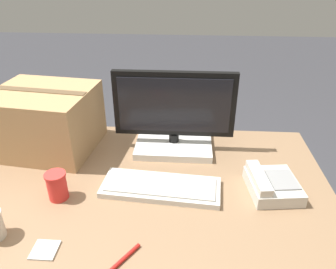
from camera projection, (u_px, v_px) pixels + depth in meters
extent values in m
cube|color=#8C6B4C|center=(103.00, 248.00, 1.44)|extent=(1.80, 0.90, 0.74)
cube|color=white|center=(174.00, 144.00, 1.47)|extent=(0.33, 0.25, 0.03)
cylinder|color=black|center=(174.00, 137.00, 1.46)|extent=(0.04, 0.04, 0.04)
cube|color=black|center=(174.00, 104.00, 1.38)|extent=(0.52, 0.03, 0.29)
cube|color=black|center=(174.00, 106.00, 1.36)|extent=(0.47, 0.01, 0.24)
cube|color=beige|center=(161.00, 188.00, 1.21)|extent=(0.45, 0.20, 0.02)
cube|color=#B7B2A8|center=(161.00, 184.00, 1.20)|extent=(0.41, 0.16, 0.01)
cube|color=beige|center=(273.00, 186.00, 1.20)|extent=(0.19, 0.22, 0.05)
cube|color=beige|center=(259.00, 178.00, 1.18)|extent=(0.07, 0.19, 0.03)
cube|color=gray|center=(282.00, 180.00, 1.19)|extent=(0.11, 0.13, 0.01)
cylinder|color=red|center=(57.00, 187.00, 1.15)|extent=(0.07, 0.07, 0.10)
cylinder|color=red|center=(55.00, 175.00, 1.13)|extent=(0.07, 0.07, 0.01)
cube|color=tan|center=(46.00, 120.00, 1.42)|extent=(0.45, 0.40, 0.27)
cube|color=brown|center=(40.00, 91.00, 1.36)|extent=(0.40, 0.09, 0.00)
cylinder|color=red|center=(123.00, 259.00, 0.93)|extent=(0.08, 0.12, 0.01)
cube|color=silver|center=(45.00, 250.00, 0.97)|extent=(0.07, 0.07, 0.01)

